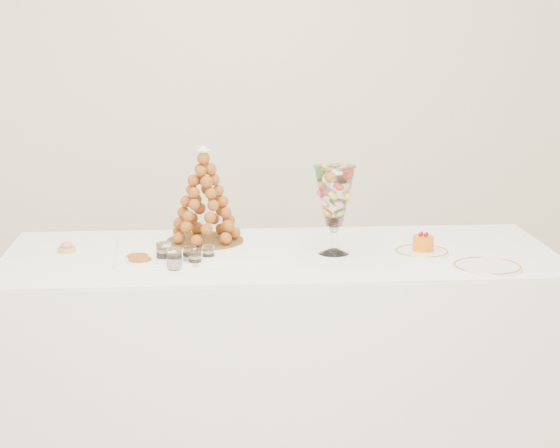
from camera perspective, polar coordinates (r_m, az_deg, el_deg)
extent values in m
cube|color=white|center=(5.30, -3.12, 9.11)|extent=(4.50, 0.04, 2.80)
cube|color=white|center=(1.34, 3.15, -1.61)|extent=(4.50, 0.04, 2.80)
cube|color=white|center=(3.77, 0.02, -7.88)|extent=(2.17, 0.90, 0.81)
cube|color=white|center=(3.65, 0.02, -1.84)|extent=(2.16, 0.90, 0.01)
cube|color=white|center=(3.65, -5.14, -1.62)|extent=(0.62, 0.48, 0.02)
cylinder|color=white|center=(3.64, 3.29, -1.65)|extent=(0.12, 0.12, 0.02)
cylinder|color=white|center=(3.63, 3.30, -0.86)|extent=(0.03, 0.03, 0.08)
sphere|color=white|center=(3.62, 3.31, -0.22)|extent=(0.04, 0.04, 0.04)
cylinder|color=white|center=(3.68, 8.63, -1.70)|extent=(0.21, 0.21, 0.01)
cylinder|color=white|center=(3.51, 12.51, -2.57)|extent=(0.25, 0.25, 0.01)
cylinder|color=tan|center=(3.75, -12.86, -1.52)|extent=(0.07, 0.07, 0.02)
ellipsoid|color=#EF628B|center=(3.74, -12.87, -1.27)|extent=(0.05, 0.05, 0.03)
cylinder|color=white|center=(3.52, -7.09, -1.75)|extent=(0.06, 0.06, 0.08)
cylinder|color=white|center=(3.47, -5.52, -1.97)|extent=(0.06, 0.06, 0.07)
cylinder|color=white|center=(3.52, -4.39, -1.79)|extent=(0.06, 0.06, 0.06)
cylinder|color=white|center=(3.43, -6.47, -2.11)|extent=(0.07, 0.07, 0.08)
cylinder|color=white|center=(3.45, -5.19, -2.13)|extent=(0.05, 0.05, 0.06)
cylinder|color=white|center=(3.52, -8.67, -2.18)|extent=(0.09, 0.09, 0.03)
cylinder|color=white|center=(3.47, -8.53, -2.41)|extent=(0.10, 0.10, 0.03)
cylinder|color=brown|center=(3.75, -4.59, -1.01)|extent=(0.31, 0.31, 0.01)
cone|color=#914516|center=(3.71, -4.64, 1.81)|extent=(0.30, 0.30, 0.37)
sphere|color=white|center=(3.68, -4.69, 4.48)|extent=(0.04, 0.04, 0.04)
cylinder|color=orange|center=(3.68, 8.72, -1.16)|extent=(0.08, 0.08, 0.06)
sphere|color=#990513|center=(3.68, 8.93, -0.59)|extent=(0.01, 0.01, 0.01)
sphere|color=#990513|center=(3.68, 8.62, -0.56)|extent=(0.01, 0.01, 0.01)
sphere|color=#990513|center=(3.66, 8.54, -0.63)|extent=(0.01, 0.01, 0.01)
sphere|color=#990513|center=(3.66, 8.86, -0.66)|extent=(0.01, 0.01, 0.01)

